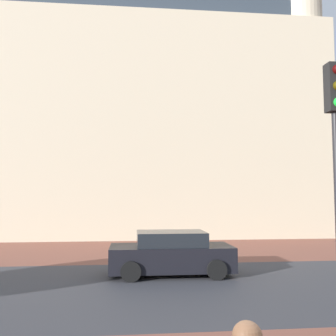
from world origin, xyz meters
TOP-DOWN VIEW (x-y plane):
  - ground_plane at (0.00, 10.00)m, footprint 120.00×120.00m
  - street_asphalt_strip at (0.00, 7.72)m, footprint 120.00×7.39m
  - landmark_building at (-1.48, 26.55)m, footprint 27.15×15.46m
  - car_black at (-0.09, 9.35)m, footprint 4.09×2.05m

SIDE VIEW (x-z plane):
  - ground_plane at x=0.00m, z-range 0.00..0.00m
  - street_asphalt_strip at x=0.00m, z-range 0.00..0.00m
  - car_black at x=-0.09m, z-range -0.02..1.42m
  - landmark_building at x=-1.48m, z-range -6.02..24.18m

